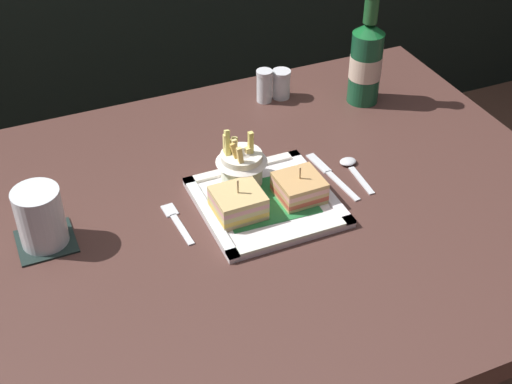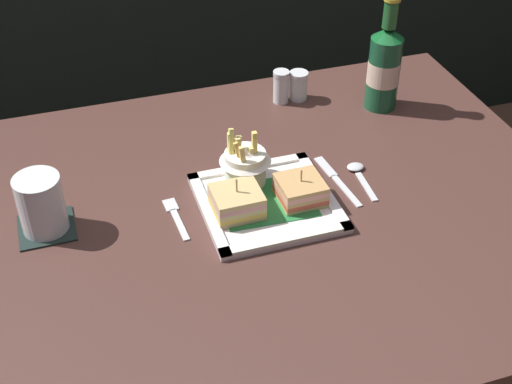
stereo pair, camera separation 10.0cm
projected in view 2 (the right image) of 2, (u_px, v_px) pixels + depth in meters
The scene contains 13 objects.
dining_table at pixel (246, 261), 1.41m from camera, with size 1.28×0.95×0.74m.
square_plate at pixel (267, 203), 1.34m from camera, with size 0.25×0.25×0.02m.
sandwich_half_left at pixel (237, 202), 1.30m from camera, with size 0.09×0.08×0.08m.
sandwich_half_right at pixel (300, 190), 1.33m from camera, with size 0.08×0.08×0.07m.
fries_cup at pixel (245, 161), 1.36m from camera, with size 0.10×0.10×0.11m.
beer_bottle at pixel (384, 66), 1.57m from camera, with size 0.07×0.07×0.26m.
drink_coaster at pixel (47, 228), 1.29m from camera, with size 0.10×0.10×0.00m, color black.
water_glass at pixel (42, 206), 1.26m from camera, with size 0.08×0.08×0.11m.
fork at pixel (176, 216), 1.32m from camera, with size 0.03×0.13×0.00m.
knife at pixel (336, 179), 1.41m from camera, with size 0.03×0.18×0.00m.
spoon at pixel (358, 172), 1.42m from camera, with size 0.04×0.12×0.01m.
salt_shaker at pixel (281, 88), 1.63m from camera, with size 0.04×0.04×0.08m.
pepper_shaker at pixel (298, 87), 1.64m from camera, with size 0.04×0.04×0.07m.
Camera 2 is at (-0.30, -0.98, 1.59)m, focal length 50.11 mm.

